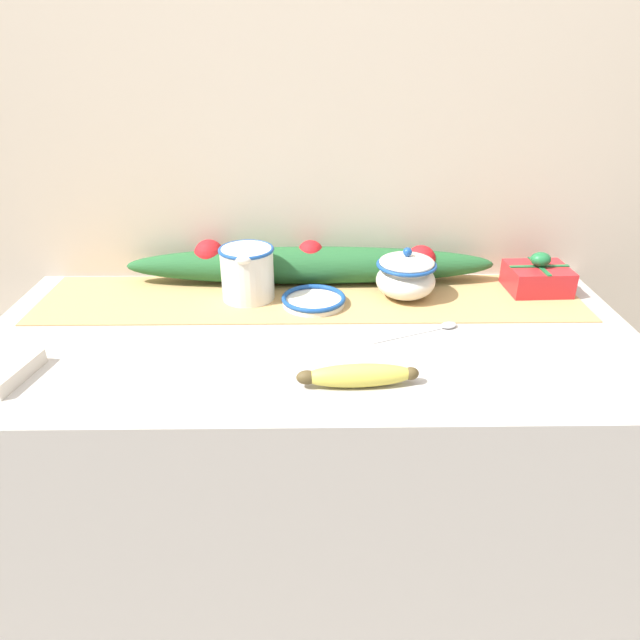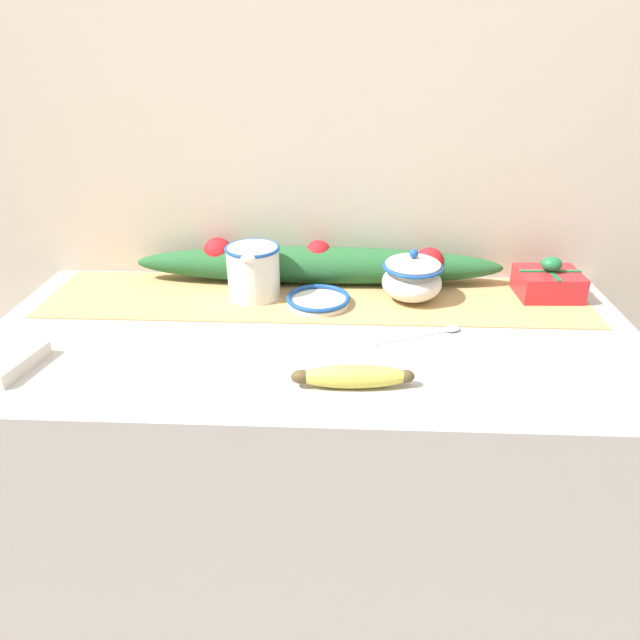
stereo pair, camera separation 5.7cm
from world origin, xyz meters
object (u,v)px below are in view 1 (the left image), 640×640
Objects in this scene: gift_box at (537,277)px; cream_pitcher at (247,271)px; banana at (358,375)px; spoon at (441,327)px; small_dish at (314,300)px; sugar_bowl at (406,275)px.

cream_pitcher is at bearing -177.13° from gift_box.
spoon is (0.18, 0.21, -0.02)m from banana.
cream_pitcher is at bearing 136.43° from spoon.
cream_pitcher is 0.16m from small_dish.
cream_pitcher is 0.35m from sugar_bowl.
sugar_bowl reaches higher than gift_box.
banana is 1.51× the size of gift_box.
gift_box is (0.66, 0.03, -0.03)m from cream_pitcher.
sugar_bowl is at bearing -0.19° from cream_pitcher.
cream_pitcher reaches higher than banana.
gift_box reaches higher than banana.
sugar_bowl is 0.38m from banana.
cream_pitcher reaches higher than small_dish.
spoon is (0.26, -0.12, -0.01)m from small_dish.
cream_pitcher is at bearing 165.05° from small_dish.
cream_pitcher is 1.07× the size of sugar_bowl.
banana is 0.28m from spoon.
cream_pitcher is 1.03× the size of gift_box.
gift_box reaches higher than spoon.
sugar_bowl is 0.31m from gift_box.
sugar_bowl reaches higher than spoon.
banana reaches higher than spoon.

